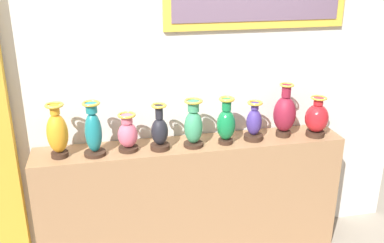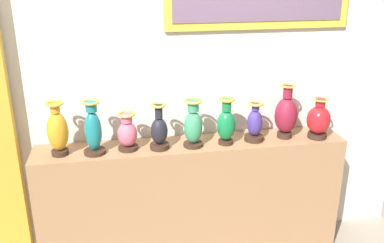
# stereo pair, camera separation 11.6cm
# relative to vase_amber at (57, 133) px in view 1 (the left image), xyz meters

# --- Properties ---
(display_shelf) EXTENTS (2.41, 0.36, 1.00)m
(display_shelf) POSITION_rel_vase_amber_xyz_m (0.98, 0.03, -0.68)
(display_shelf) COLOR #99704C
(display_shelf) RESTS_ON ground_plane
(back_wall) EXTENTS (3.79, 0.14, 2.87)m
(back_wall) POSITION_rel_vase_amber_xyz_m (1.00, 0.27, 0.27)
(back_wall) COLOR silver
(back_wall) RESTS_ON ground_plane
(vase_amber) EXTENTS (0.15, 0.15, 0.40)m
(vase_amber) POSITION_rel_vase_amber_xyz_m (0.00, 0.00, 0.00)
(vase_amber) COLOR #382319
(vase_amber) RESTS_ON display_shelf
(vase_teal) EXTENTS (0.16, 0.16, 0.40)m
(vase_teal) POSITION_rel_vase_amber_xyz_m (0.25, -0.02, -0.00)
(vase_teal) COLOR #382319
(vase_teal) RESTS_ON display_shelf
(vase_rose) EXTENTS (0.15, 0.15, 0.29)m
(vase_rose) POSITION_rel_vase_amber_xyz_m (0.49, 0.01, -0.06)
(vase_rose) COLOR #382319
(vase_rose) RESTS_ON display_shelf
(vase_onyx) EXTENTS (0.15, 0.15, 0.35)m
(vase_onyx) POSITION_rel_vase_amber_xyz_m (0.73, -0.02, -0.05)
(vase_onyx) COLOR #382319
(vase_onyx) RESTS_ON display_shelf
(vase_jade) EXTENTS (0.15, 0.15, 0.37)m
(vase_jade) POSITION_rel_vase_amber_xyz_m (0.98, -0.02, -0.02)
(vase_jade) COLOR #382319
(vase_jade) RESTS_ON display_shelf
(vase_emerald) EXTENTS (0.14, 0.14, 0.37)m
(vase_emerald) POSITION_rel_vase_amber_xyz_m (1.24, -0.02, -0.02)
(vase_emerald) COLOR #382319
(vase_emerald) RESTS_ON display_shelf
(vase_indigo) EXTENTS (0.15, 0.15, 0.31)m
(vase_indigo) POSITION_rel_vase_amber_xyz_m (1.47, 0.00, -0.05)
(vase_indigo) COLOR #382319
(vase_indigo) RESTS_ON display_shelf
(vase_burgundy) EXTENTS (0.18, 0.18, 0.43)m
(vase_burgundy) POSITION_rel_vase_amber_xyz_m (1.73, 0.02, 0.01)
(vase_burgundy) COLOR #382319
(vase_burgundy) RESTS_ON display_shelf
(vase_crimson) EXTENTS (0.19, 0.19, 0.33)m
(vase_crimson) POSITION_rel_vase_amber_xyz_m (1.99, -0.03, -0.04)
(vase_crimson) COLOR #382319
(vase_crimson) RESTS_ON display_shelf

